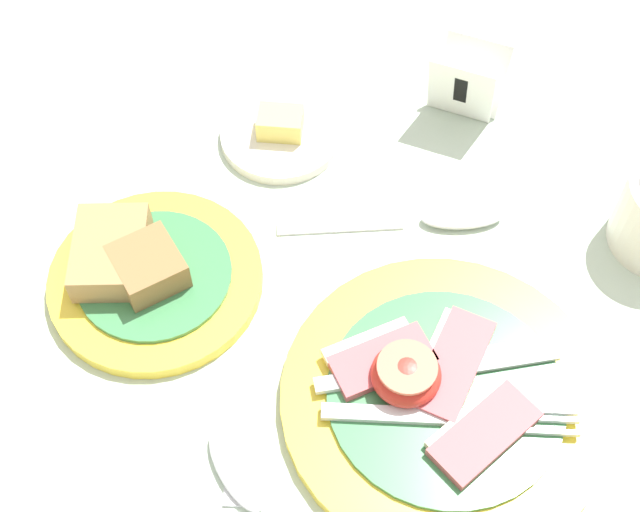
{
  "coord_description": "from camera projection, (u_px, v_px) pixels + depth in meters",
  "views": [
    {
      "loc": [
        0.05,
        -0.3,
        0.61
      ],
      "look_at": [
        -0.07,
        0.09,
        0.02
      ],
      "focal_mm": 50.0,
      "sensor_mm": 36.0,
      "label": 1
    }
  ],
  "objects": [
    {
      "name": "breakfast_plate",
      "position": [
        441.0,
        394.0,
        0.66
      ],
      "size": [
        0.24,
        0.24,
        0.04
      ],
      "color": "yellow",
      "rests_on": "ground_plane"
    },
    {
      "name": "ground_plane",
      "position": [
        377.0,
        384.0,
        0.67
      ],
      "size": [
        3.0,
        3.0,
        0.0
      ],
      "primitive_type": "plane",
      "color": "#B7CCB7"
    },
    {
      "name": "bread_plate",
      "position": [
        146.0,
        272.0,
        0.72
      ],
      "size": [
        0.17,
        0.17,
        0.04
      ],
      "color": "yellow",
      "rests_on": "ground_plane"
    },
    {
      "name": "teaspoon_near_cup",
      "position": [
        430.0,
        219.0,
        0.76
      ],
      "size": [
        0.19,
        0.09,
        0.01
      ],
      "rotation": [
        0.0,
        0.0,
        0.36
      ],
      "color": "silver",
      "rests_on": "ground_plane"
    },
    {
      "name": "butter_dish",
      "position": [
        281.0,
        133.0,
        0.81
      ],
      "size": [
        0.11,
        0.11,
        0.03
      ],
      "color": "silver",
      "rests_on": "ground_plane"
    },
    {
      "name": "number_card",
      "position": [
        469.0,
        84.0,
        0.8
      ],
      "size": [
        0.06,
        0.05,
        0.07
      ],
      "rotation": [
        0.0,
        0.0,
        -0.09
      ],
      "color": "white",
      "rests_on": "ground_plane"
    },
    {
      "name": "teaspoon_by_saucer",
      "position": [
        254.0,
        503.0,
        0.62
      ],
      "size": [
        0.15,
        0.14,
        0.01
      ],
      "rotation": [
        0.0,
        0.0,
        2.39
      ],
      "color": "silver",
      "rests_on": "ground_plane"
    }
  ]
}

